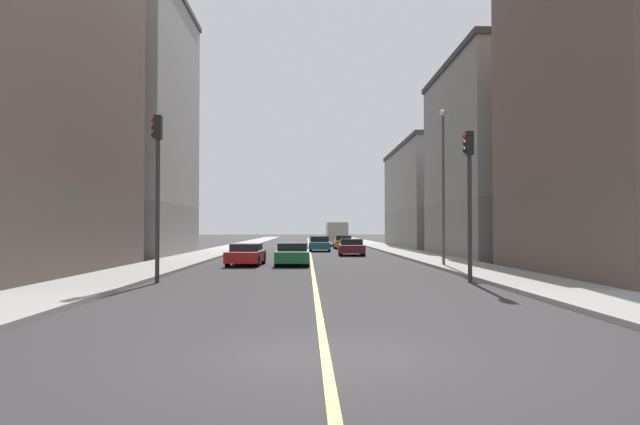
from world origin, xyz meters
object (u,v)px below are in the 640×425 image
object	(u,v)px
building_left_far	(435,197)
building_right_midblock	(127,125)
building_left_mid	(502,160)
box_truck	(337,233)
car_green	(293,254)
car_orange	(343,242)
car_red	(246,254)
car_maroon	(351,247)
car_teal	(320,244)
traffic_light_left_near	(469,184)
street_lamp_left_near	(443,172)
traffic_light_right_near	(157,175)
building_left_near	(638,4)

from	to	relation	value
building_left_far	building_right_midblock	xyz separation A→B (m)	(-27.41, -20.54, 4.31)
building_left_mid	box_truck	world-z (taller)	building_left_mid
car_green	car_orange	distance (m)	28.16
car_red	car_maroon	bearing A→B (deg)	61.96
building_right_midblock	box_truck	distance (m)	34.07
car_teal	building_left_mid	bearing A→B (deg)	-42.56
building_left_far	car_red	distance (m)	37.05
building_left_far	box_truck	world-z (taller)	building_left_far
car_teal	traffic_light_left_near	bearing A→B (deg)	-81.14
car_maroon	car_orange	size ratio (longest dim) A/B	1.14
street_lamp_left_near	car_teal	world-z (taller)	street_lamp_left_near
traffic_light_right_near	box_truck	distance (m)	52.01
building_left_far	car_red	world-z (taller)	building_left_far
box_truck	traffic_light_left_near	bearing A→B (deg)	-87.13
building_left_far	street_lamp_left_near	size ratio (longest dim) A/B	2.82
building_left_far	traffic_light_left_near	world-z (taller)	building_left_far
building_left_near	building_right_midblock	distance (m)	34.35
box_truck	car_red	bearing A→B (deg)	-99.88
car_maroon	car_green	bearing A→B (deg)	-108.25
car_red	car_orange	size ratio (longest dim) A/B	1.12
building_left_mid	traffic_light_left_near	bearing A→B (deg)	-111.03
building_left_near	box_truck	distance (m)	51.02
car_maroon	traffic_light_left_near	bearing A→B (deg)	-83.34
building_left_mid	street_lamp_left_near	bearing A→B (deg)	-120.93
building_left_near	traffic_light_right_near	xyz separation A→B (m)	(-19.64, -2.17, -7.46)
car_red	box_truck	bearing A→B (deg)	80.12
car_green	traffic_light_right_near	bearing A→B (deg)	-113.93
street_lamp_left_near	car_orange	distance (m)	30.33
building_left_mid	box_truck	xyz separation A→B (m)	(-10.37, 30.81, -5.40)
traffic_light_left_near	car_orange	world-z (taller)	traffic_light_left_near
building_left_near	traffic_light_right_near	distance (m)	21.13
street_lamp_left_near	car_red	xyz separation A→B (m)	(-10.57, 2.01, -4.43)
car_orange	building_left_mid	bearing A→B (deg)	-60.82
street_lamp_left_near	car_green	bearing A→B (deg)	165.95
traffic_light_left_near	traffic_light_right_near	bearing A→B (deg)	180.00
building_right_midblock	traffic_light_left_near	bearing A→B (deg)	-49.30
building_right_midblock	car_green	xyz separation A→B (m)	(12.64, -11.83, -9.18)
building_left_near	car_teal	bearing A→B (deg)	113.19
box_truck	car_green	bearing A→B (deg)	-96.26
building_left_near	building_left_far	distance (m)	41.61
building_left_near	building_left_mid	world-z (taller)	building_left_near
street_lamp_left_near	box_truck	xyz separation A→B (m)	(-3.58, 42.14, -3.51)
building_left_far	car_green	xyz separation A→B (m)	(-14.77, -32.37, -4.87)
traffic_light_left_near	car_orange	size ratio (longest dim) A/B	1.45
traffic_light_left_near	car_red	xyz separation A→B (m)	(-9.55, 10.98, -3.14)
car_green	box_truck	xyz separation A→B (m)	(4.41, 40.14, 0.91)
building_right_midblock	car_red	distance (m)	18.04
building_right_midblock	car_orange	world-z (taller)	building_right_midblock
building_left_mid	car_red	size ratio (longest dim) A/B	3.71
building_left_near	building_left_far	bearing A→B (deg)	90.00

